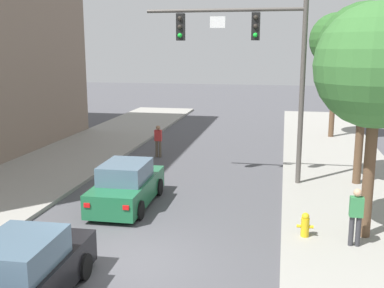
# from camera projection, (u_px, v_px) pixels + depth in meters

# --- Properties ---
(ground_plane) EXTENTS (120.00, 120.00, 0.00)m
(ground_plane) POSITION_uv_depth(u_px,v_px,m) (124.00, 263.00, 12.18)
(ground_plane) COLOR #4C4C51
(traffic_signal_mast) EXTENTS (6.30, 0.38, 7.50)m
(traffic_signal_mast) POSITION_uv_depth(u_px,v_px,m) (258.00, 53.00, 18.18)
(traffic_signal_mast) COLOR #514C47
(traffic_signal_mast) RESTS_ON sidewalk_right
(car_lead_green) EXTENTS (1.90, 4.27, 1.60)m
(car_lead_green) POSITION_uv_depth(u_px,v_px,m) (127.00, 186.00, 16.49)
(car_lead_green) COLOR #1E663D
(car_lead_green) RESTS_ON ground
(car_following_black) EXTENTS (1.94, 4.29, 1.60)m
(car_following_black) POSITION_uv_depth(u_px,v_px,m) (23.00, 275.00, 10.05)
(car_following_black) COLOR black
(car_following_black) RESTS_ON ground
(pedestrian_crossing_road) EXTENTS (0.36, 0.22, 1.64)m
(pedestrian_crossing_road) POSITION_uv_depth(u_px,v_px,m) (158.00, 140.00, 23.79)
(pedestrian_crossing_road) COLOR brown
(pedestrian_crossing_road) RESTS_ON ground
(pedestrian_sidewalk_right_walker) EXTENTS (0.36, 0.22, 1.64)m
(pedestrian_sidewalk_right_walker) POSITION_uv_depth(u_px,v_px,m) (356.00, 214.00, 12.73)
(pedestrian_sidewalk_right_walker) COLOR #333338
(pedestrian_sidewalk_right_walker) RESTS_ON sidewalk_right
(fire_hydrant) EXTENTS (0.48, 0.24, 0.72)m
(fire_hydrant) POSITION_uv_depth(u_px,v_px,m) (305.00, 225.00, 13.47)
(fire_hydrant) COLOR gold
(fire_hydrant) RESTS_ON sidewalk_right
(street_tree_nearest) EXTENTS (3.42, 3.42, 6.61)m
(street_tree_nearest) POSITION_uv_depth(u_px,v_px,m) (377.00, 67.00, 12.58)
(street_tree_nearest) COLOR brown
(street_tree_nearest) RESTS_ON sidewalk_right
(street_tree_second) EXTENTS (3.75, 3.75, 7.11)m
(street_tree_second) POSITION_uv_depth(u_px,v_px,m) (366.00, 52.00, 17.79)
(street_tree_second) COLOR brown
(street_tree_second) RESTS_ON sidewalk_right
(street_tree_third) EXTENTS (3.18, 3.18, 7.41)m
(street_tree_third) POSITION_uv_depth(u_px,v_px,m) (337.00, 41.00, 27.51)
(street_tree_third) COLOR brown
(street_tree_third) RESTS_ON sidewalk_right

